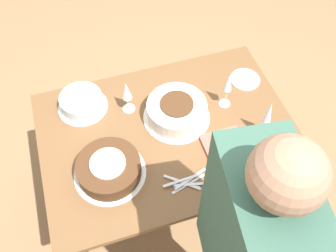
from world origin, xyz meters
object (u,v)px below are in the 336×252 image
Objects in this scene: wine_glass_far at (228,85)px; cake_center_white at (177,111)px; cake_front_chocolate at (109,169)px; cake_back_decorated at (82,102)px; wine_glass_near at (268,115)px; wine_glass_extra at (127,92)px.

cake_center_white is at bearing -178.51° from wine_glass_far.
cake_front_chocolate is 0.42m from cake_back_decorated.
wine_glass_near reaches higher than cake_center_white.
wine_glass_far is at bearing 18.46° from cake_front_chocolate.
wine_glass_near reaches higher than wine_glass_far.
wine_glass_extra is at bearing 166.18° from wine_glass_far.
cake_center_white is at bearing 28.51° from cake_front_chocolate.
cake_front_chocolate is 1.30× the size of cake_back_decorated.
wine_glass_near is (0.80, -0.42, 0.11)m from cake_back_decorated.
cake_front_chocolate is at bearing 179.44° from wine_glass_near.
cake_back_decorated is at bearing 164.03° from wine_glass_far.
cake_back_decorated is at bearing 159.53° from wine_glass_extra.
cake_back_decorated is (-0.05, 0.41, -0.00)m from cake_front_chocolate.
cake_back_decorated is at bearing 96.62° from cake_front_chocolate.
cake_back_decorated is 1.09× the size of wine_glass_near.
wine_glass_far is at bearing -15.97° from cake_back_decorated.
wine_glass_far is (0.65, 0.22, 0.10)m from cake_front_chocolate.
cake_front_chocolate is 1.41× the size of wine_glass_near.
cake_front_chocolate is at bearing -151.49° from cake_center_white.
wine_glass_near is (0.36, -0.22, 0.10)m from cake_center_white.
cake_back_decorated is at bearing 154.60° from cake_center_white.
cake_front_chocolate is 0.38m from wine_glass_extra.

